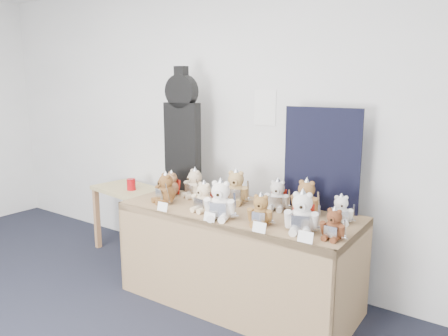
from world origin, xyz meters
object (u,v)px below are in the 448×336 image
Objects in this scene: guitar_case at (182,131)px; teddy_back_end at (341,211)px; display_table at (233,232)px; side_table at (131,200)px; teddy_back_left at (194,185)px; teddy_front_far_left at (165,189)px; red_cup at (131,184)px; teddy_front_centre at (220,201)px; teddy_back_right at (306,199)px; teddy_back_far_left at (171,184)px; teddy_back_centre_left at (236,188)px; teddy_back_centre_right at (277,196)px; teddy_front_end at (334,225)px; teddy_front_left at (204,198)px; teddy_front_right at (261,211)px; teddy_front_far_right at (302,214)px.

teddy_back_end is (1.53, -0.10, -0.45)m from guitar_case.
display_table reaches higher than side_table.
teddy_front_far_left is at bearing -90.39° from teddy_back_left.
red_cup is at bearing -28.11° from side_table.
red_cup is 0.36× the size of teddy_front_centre.
guitar_case is at bearing 174.26° from teddy_back_right.
teddy_back_far_left is (0.67, -0.15, 0.13)m from red_cup.
teddy_back_far_left is (-0.74, 0.30, -0.04)m from teddy_front_centre.
teddy_back_centre_right is at bearing -13.93° from teddy_back_centre_left.
teddy_front_end is 0.76× the size of teddy_back_right.
teddy_back_centre_left is at bearing 89.82° from teddy_front_centre.
teddy_front_end is (2.24, -0.37, 0.12)m from red_cup.
teddy_front_end is at bearing -9.39° from red_cup.
teddy_front_end is (1.03, 0.00, -0.01)m from teddy_front_left.
teddy_front_right is (0.31, 0.05, -0.03)m from teddy_front_centre.
teddy_front_left is at bearing 5.34° from teddy_back_far_left.
guitar_case is at bearing 156.30° from display_table.
teddy_back_left is at bearing 161.30° from display_table.
teddy_front_end is 0.85× the size of teddy_back_centre_right.
side_table is 3.39× the size of teddy_front_left.
teddy_back_end is (1.26, 0.06, -0.02)m from teddy_back_left.
teddy_back_left reaches higher than teddy_back_far_left.
teddy_back_far_left is (-1.20, -0.16, -0.03)m from teddy_back_right.
side_table is 1.37m from teddy_front_left.
teddy_front_centre is at bearing -90.37° from teddy_back_centre_left.
teddy_front_far_left is at bearing 167.01° from teddy_back_end.
teddy_front_left is 0.57m from teddy_back_centre_right.
teddy_back_centre_left is at bearing -2.02° from red_cup.
teddy_front_far_right reaches higher than teddy_back_centre_right.
teddy_back_centre_right reaches higher than display_table.
teddy_front_centre is at bearing -138.78° from teddy_back_right.
teddy_front_centre reaches higher than teddy_back_centre_right.
teddy_back_right is 1.21m from teddy_back_far_left.
display_table is at bearing 19.05° from teddy_back_far_left.
teddy_front_far_right is at bearing -72.24° from teddy_back_right.
teddy_back_centre_right is (1.01, -0.06, -0.43)m from guitar_case.
teddy_front_far_left is at bearing -74.23° from guitar_case.
red_cup is 1.27m from teddy_front_left.
teddy_back_centre_left is at bearing 118.18° from display_table.
red_cup is 0.51× the size of teddy_front_end.
display_table is at bearing -150.81° from teddy_back_centre_right.
teddy_back_left is (-1.34, 0.26, 0.02)m from teddy_front_end.
teddy_back_left is at bearing 156.36° from teddy_back_end.
guitar_case is 1.31m from teddy_back_right.
teddy_back_centre_right is 0.52m from teddy_back_end.
teddy_front_far_right reaches higher than teddy_front_far_left.
teddy_front_centre is 1.30× the size of teddy_front_right.
teddy_back_centre_left reaches higher than teddy_back_left.
teddy_back_left is (-0.31, 0.27, 0.01)m from teddy_front_left.
teddy_front_far_left is 0.93× the size of teddy_back_right.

